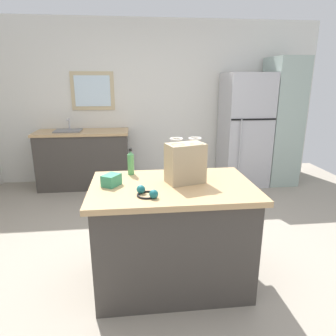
# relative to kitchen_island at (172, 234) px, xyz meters

# --- Properties ---
(ground) EXTENTS (6.45, 6.45, 0.00)m
(ground) POSITION_rel_kitchen_island_xyz_m (0.12, 0.27, -0.44)
(ground) COLOR #9E9384
(back_wall) EXTENTS (5.37, 0.13, 2.61)m
(back_wall) POSITION_rel_kitchen_island_xyz_m (0.10, 2.93, 0.86)
(back_wall) COLOR silver
(back_wall) RESTS_ON ground
(kitchen_island) EXTENTS (1.29, 0.85, 0.88)m
(kitchen_island) POSITION_rel_kitchen_island_xyz_m (0.00, 0.00, 0.00)
(kitchen_island) COLOR #423D38
(kitchen_island) RESTS_ON ground
(refrigerator) EXTENTS (0.71, 0.76, 1.78)m
(refrigerator) POSITION_rel_kitchen_island_xyz_m (1.49, 2.49, 0.45)
(refrigerator) COLOR #B7B7BC
(refrigerator) RESTS_ON ground
(tall_cabinet) EXTENTS (0.48, 0.68, 2.02)m
(tall_cabinet) POSITION_rel_kitchen_island_xyz_m (2.11, 2.49, 0.57)
(tall_cabinet) COLOR #9EB2A8
(tall_cabinet) RESTS_ON ground
(sink_counter) EXTENTS (1.43, 0.59, 1.09)m
(sink_counter) POSITION_rel_kitchen_island_xyz_m (-1.10, 2.57, 0.02)
(sink_counter) COLOR #423D38
(sink_counter) RESTS_ON ground
(shopping_bag) EXTENTS (0.33, 0.26, 0.36)m
(shopping_bag) POSITION_rel_kitchen_island_xyz_m (0.11, 0.05, 0.60)
(shopping_bag) COLOR tan
(shopping_bag) RESTS_ON kitchen_island
(small_box) EXTENTS (0.16, 0.17, 0.09)m
(small_box) POSITION_rel_kitchen_island_xyz_m (-0.47, 0.03, 0.48)
(small_box) COLOR #388E66
(small_box) RESTS_ON kitchen_island
(bottle) EXTENTS (0.06, 0.06, 0.23)m
(bottle) POSITION_rel_kitchen_island_xyz_m (-0.32, 0.31, 0.54)
(bottle) COLOR #4C9956
(bottle) RESTS_ON kitchen_island
(ear_defenders) EXTENTS (0.21, 0.21, 0.06)m
(ear_defenders) POSITION_rel_kitchen_island_xyz_m (-0.21, -0.22, 0.46)
(ear_defenders) COLOR black
(ear_defenders) RESTS_ON kitchen_island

